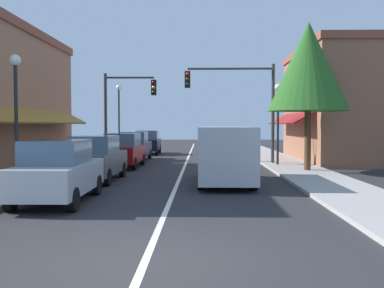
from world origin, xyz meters
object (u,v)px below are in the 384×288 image
traffic_signal_left_corner (123,103)px  street_lamp_left_near (16,99)px  street_lamp_left_far (119,108)px  traffic_signal_mast_arm (242,96)px  parked_car_nearest_left (58,172)px  parked_car_distant_left (148,142)px  street_lamp_right_mid (278,110)px  parked_car_third_left (123,150)px  parked_car_far_left (134,146)px  tree_right_near (308,67)px  parked_car_second_left (95,159)px  van_in_lane (226,153)px

traffic_signal_left_corner → street_lamp_left_near: (-1.40, -11.71, -0.42)m
street_lamp_left_far → traffic_signal_mast_arm: bearing=-42.8°
parked_car_nearest_left → parked_car_distant_left: bearing=89.0°
street_lamp_left_near → street_lamp_right_mid: street_lamp_left_near is taller
parked_car_distant_left → street_lamp_left_far: bearing=-153.8°
traffic_signal_left_corner → street_lamp_left_near: 11.80m
street_lamp_left_near → parked_car_third_left: bearing=76.1°
street_lamp_right_mid → parked_car_far_left: bearing=154.4°
parked_car_distant_left → tree_right_near: tree_right_near is taller
parked_car_distant_left → tree_right_near: bearing=-56.0°
parked_car_nearest_left → street_lamp_right_mid: bearing=52.5°
traffic_signal_mast_arm → tree_right_near: tree_right_near is taller
parked_car_nearest_left → parked_car_second_left: 4.75m
parked_car_third_left → street_lamp_left_far: (-1.97, 9.29, 2.51)m
parked_car_distant_left → traffic_signal_left_corner: bearing=-96.6°
parked_car_far_left → street_lamp_right_mid: size_ratio=0.95×
parked_car_far_left → street_lamp_left_near: bearing=-98.3°
parked_car_second_left → parked_car_third_left: same height
traffic_signal_left_corner → street_lamp_left_near: traffic_signal_left_corner is taller
street_lamp_left_far → tree_right_near: size_ratio=0.74×
parked_car_far_left → street_lamp_right_mid: bearing=-25.5°
parked_car_nearest_left → street_lamp_left_near: size_ratio=0.92×
parked_car_distant_left → traffic_signal_mast_arm: traffic_signal_mast_arm is taller
parked_car_third_left → street_lamp_left_near: bearing=-102.8°
parked_car_nearest_left → tree_right_near: tree_right_near is taller
parked_car_far_left → van_in_lane: van_in_lane is taller
street_lamp_right_mid → street_lamp_left_far: bearing=139.1°
street_lamp_right_mid → tree_right_near: bearing=-72.5°
parked_car_nearest_left → tree_right_near: bearing=41.0°
tree_right_near → parked_car_second_left: bearing=-160.1°
van_in_lane → street_lamp_left_near: bearing=-162.6°
street_lamp_right_mid → street_lamp_left_near: bearing=-138.6°
tree_right_near → parked_car_third_left: bearing=166.3°
parked_car_second_left → traffic_signal_left_corner: traffic_signal_left_corner is taller
parked_car_third_left → traffic_signal_mast_arm: (6.21, 1.71, 2.88)m
van_in_lane → parked_car_nearest_left: bearing=-140.0°
van_in_lane → parked_car_third_left: bearing=129.4°
parked_car_second_left → van_in_lane: size_ratio=0.80×
parked_car_second_left → tree_right_near: tree_right_near is taller
street_lamp_right_mid → tree_right_near: tree_right_near is taller
parked_car_nearest_left → parked_car_distant_left: (0.01, 20.49, 0.00)m
van_in_lane → tree_right_near: 6.71m
van_in_lane → traffic_signal_left_corner: (-5.54, 9.62, 2.32)m
parked_car_third_left → parked_car_distant_left: 10.31m
street_lamp_left_far → street_lamp_right_mid: bearing=-40.9°
street_lamp_left_near → tree_right_near: 12.60m
parked_car_second_left → street_lamp_left_near: street_lamp_left_near is taller
street_lamp_left_near → traffic_signal_left_corner: bearing=83.2°
street_lamp_right_mid → van_in_lane: bearing=-114.6°
parked_car_distant_left → parked_car_nearest_left: bearing=-91.6°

